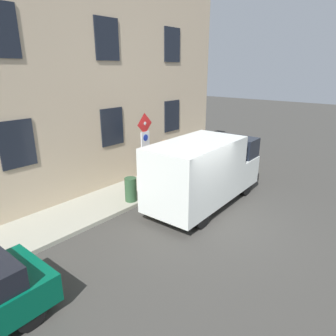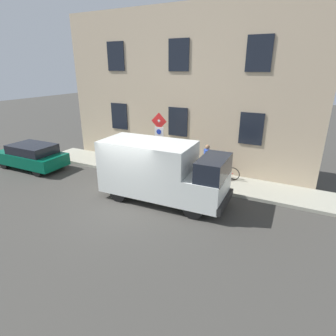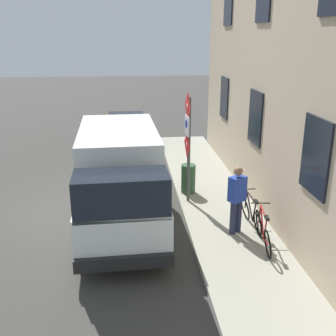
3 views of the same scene
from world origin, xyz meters
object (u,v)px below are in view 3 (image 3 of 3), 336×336
Objects in this scene: parked_hatchback at (127,129)px; pedestrian at (237,198)px; delivery_van at (120,178)px; litter_bin at (188,179)px; bicycle_red at (263,231)px; sign_post_stacked at (187,135)px; bicycle_black at (251,215)px.

pedestrian is (2.67, -9.22, 0.34)m from parked_hatchback.
litter_bin is at bearing 128.85° from delivery_van.
bicycle_red is (3.13, -9.94, -0.22)m from parked_hatchback.
sign_post_stacked is 7.45m from parked_hatchback.
delivery_van is at bearing 69.69° from bicycle_red.
sign_post_stacked is at bearing 172.86° from pedestrian.
delivery_van reaches higher than litter_bin.
delivery_van is 2.82m from litter_bin.
pedestrian is 2.93m from litter_bin.
bicycle_red is at bearing 60.33° from delivery_van.
bicycle_black is at bearing 74.18° from delivery_van.
bicycle_black is at bearing -161.78° from parked_hatchback.
delivery_van is 3.80m from bicycle_red.
sign_post_stacked is at bearing 33.22° from bicycle_red.
bicycle_red is at bearing -63.98° from sign_post_stacked.
litter_bin is (-1.23, 2.59, 0.08)m from bicycle_black.
delivery_van is at bearing 74.60° from bicycle_black.
sign_post_stacked is 1.81× the size of bicycle_red.
delivery_van is 3.15× the size of bicycle_red.
bicycle_red is 1.90× the size of litter_bin.
pedestrian is (-0.46, 0.71, 0.56)m from bicycle_red.
bicycle_red and bicycle_black have the same top height.
parked_hatchback is 10.42m from bicycle_red.
parked_hatchback reaches higher than litter_bin.
litter_bin reaches higher than bicycle_red.
delivery_van reaches higher than parked_hatchback.
parked_hatchback is (-1.75, 7.10, -1.40)m from sign_post_stacked.
bicycle_black is 1.91× the size of litter_bin.
parked_hatchback is at bearing 106.43° from litter_bin.
delivery_van is 3.14× the size of pedestrian.
parked_hatchback is at bearing 24.71° from bicycle_red.
parked_hatchback is 9.55m from bicycle_black.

